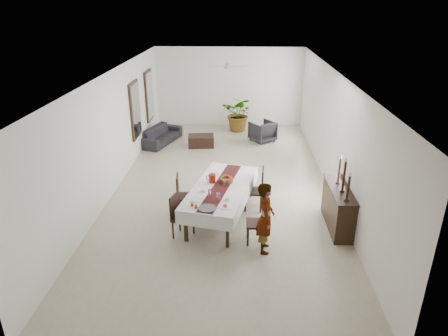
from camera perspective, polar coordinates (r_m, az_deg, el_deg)
floor at (r=11.51m, az=-0.20°, el=-2.45°), size 6.00×12.00×0.00m
ceiling at (r=10.54m, az=-0.23°, el=13.46°), size 6.00×12.00×0.02m
wall_back at (r=16.73m, az=0.77°, el=11.49°), size 6.00×0.02×3.20m
wall_front at (r=5.54m, az=-3.20°, el=-14.32°), size 6.00×0.02×3.20m
wall_left at (r=11.45m, az=-15.44°, el=5.17°), size 0.02×12.00×3.20m
wall_right at (r=11.19m, az=15.37°, el=4.76°), size 0.02×12.00×3.20m
dining_table_top at (r=9.55m, az=-0.41°, el=-2.85°), size 1.62×2.77×0.05m
table_leg_fl at (r=8.85m, az=-5.55°, el=-8.24°), size 0.09×0.09×0.76m
table_leg_fr at (r=8.60m, az=0.50°, el=-9.14°), size 0.09×0.09×0.76m
table_leg_bl at (r=10.92m, az=-1.11°, el=-1.75°), size 0.09×0.09×0.76m
table_leg_br at (r=10.72m, az=3.80°, el=-2.29°), size 0.09×0.09×0.76m
tablecloth_top at (r=9.54m, az=-0.41°, el=-2.68°), size 1.85×3.00×0.01m
tablecloth_drape_left at (r=9.78m, az=-4.00°, el=-3.08°), size 0.61×2.73×0.33m
tablecloth_drape_right at (r=9.48m, az=3.30°, el=-3.96°), size 0.61×2.73×0.33m
tablecloth_drape_near at (r=8.44m, az=-2.93°, el=-7.61°), size 1.25×0.29×0.33m
tablecloth_drape_far at (r=10.83m, az=1.53°, el=-0.33°), size 1.25×0.29×0.33m
table_runner at (r=9.53m, az=-0.41°, el=-2.63°), size 0.95×2.73×0.00m
red_pitcher at (r=9.70m, az=-1.71°, el=-1.48°), size 0.19×0.19×0.22m
pitcher_handle at (r=9.72m, az=-2.23°, el=-1.42°), size 0.13×0.05×0.13m
wine_glass_near at (r=8.86m, az=-0.81°, el=-4.11°), size 0.08×0.08×0.18m
wine_glass_mid at (r=9.01m, az=-2.08°, el=-3.62°), size 0.08×0.08×0.18m
wine_glass_far at (r=9.53m, az=-0.01°, el=-2.04°), size 0.08×0.08×0.18m
teacup_right at (r=8.88m, az=0.50°, el=-4.44°), size 0.10×0.10×0.07m
saucer_right at (r=8.90m, az=0.50°, el=-4.59°), size 0.16×0.16×0.01m
teacup_left at (r=9.28m, az=-2.97°, el=-3.21°), size 0.10×0.10×0.07m
saucer_left at (r=9.29m, az=-2.97°, el=-3.36°), size 0.16×0.16×0.01m
plate_near_right at (r=8.61m, az=0.17°, el=-5.58°), size 0.26×0.26×0.02m
bread_near_right at (r=8.60m, az=0.17°, el=-5.41°), size 0.10×0.10×0.10m
plate_near_left at (r=8.92m, az=-3.82°, el=-4.54°), size 0.26×0.26×0.02m
plate_far_left at (r=10.14m, az=-1.41°, el=-0.97°), size 0.26×0.26×0.02m
serving_tray at (r=8.56m, az=-2.43°, el=-5.77°), size 0.39×0.39×0.02m
jam_jar_a at (r=8.59m, az=-4.03°, el=-5.49°), size 0.07×0.07×0.08m
jam_jar_b at (r=8.67m, az=-4.57°, el=-5.20°), size 0.07×0.07×0.08m
fruit_basket at (r=9.74m, az=0.31°, el=-1.72°), size 0.33×0.33×0.11m
fruit_red at (r=9.71m, az=0.53°, el=-1.25°), size 0.10×0.10×0.10m
fruit_green at (r=9.74m, az=0.12°, el=-1.18°), size 0.09×0.09×0.09m
chair_right_near_seat at (r=8.77m, az=4.64°, el=-7.91°), size 0.44×0.44×0.05m
chair_right_near_leg_fl at (r=8.76m, az=5.82°, el=-9.88°), size 0.04×0.04×0.43m
chair_right_near_leg_fr at (r=9.06m, az=5.69°, el=-8.64°), size 0.04×0.04×0.43m
chair_right_near_leg_bl at (r=8.74m, az=3.44°, el=-9.86°), size 0.04×0.04×0.43m
chair_right_near_leg_br at (r=9.04m, az=3.39°, el=-8.63°), size 0.04×0.04×0.43m
chair_right_near_back at (r=8.63m, az=6.03°, el=-6.21°), size 0.04×0.44×0.56m
chair_right_far_seat at (r=10.08m, az=4.25°, el=-3.31°), size 0.50×0.50×0.05m
chair_right_far_leg_fl at (r=10.03m, az=5.26°, el=-5.17°), size 0.05×0.05×0.46m
chair_right_far_leg_fr at (r=10.37m, az=5.32°, el=-4.17°), size 0.05×0.05×0.46m
chair_right_far_leg_bl at (r=10.04m, az=3.06°, el=-5.07°), size 0.05×0.05×0.46m
chair_right_far_leg_br at (r=10.38m, az=3.20°, el=-4.07°), size 0.05×0.05×0.46m
chair_right_far_back at (r=9.94m, az=5.54°, el=-1.71°), size 0.07×0.47×0.60m
chair_left_near_seat at (r=8.99m, az=-5.88°, el=-7.21°), size 0.54×0.54×0.05m
chair_left_near_leg_fl at (r=9.31m, az=-6.34°, el=-7.76°), size 0.05×0.05×0.42m
chair_left_near_leg_fr at (r=9.05m, az=-7.31°, el=-8.82°), size 0.05×0.05×0.42m
chair_left_near_leg_bl at (r=9.18m, az=-4.35°, el=-8.17°), size 0.05×0.05×0.42m
chair_left_near_leg_br at (r=8.91m, az=-5.27°, el=-9.26°), size 0.05×0.05×0.42m
chair_left_near_back at (r=8.92m, az=-7.09°, el=-5.36°), size 0.16×0.42×0.54m
chair_left_far_seat at (r=9.89m, az=-5.41°, el=-4.11°), size 0.48×0.48×0.05m
chair_left_far_leg_fl at (r=10.17m, az=-6.35°, el=-4.89°), size 0.05×0.05×0.44m
chair_left_far_leg_fr at (r=9.85m, az=-6.44°, el=-5.87°), size 0.05×0.05×0.44m
chair_left_far_leg_bl at (r=10.15m, az=-4.30°, el=-4.85°), size 0.05×0.05×0.44m
chair_left_far_leg_br at (r=9.84m, az=-4.33°, el=-5.84°), size 0.05×0.05×0.44m
chair_left_far_back at (r=9.76m, az=-6.65°, el=-2.56°), size 0.08×0.44×0.56m
woman at (r=8.35m, az=5.93°, el=-7.08°), size 0.38×0.58×1.57m
sideboard_body at (r=9.66m, az=15.97°, el=-5.55°), size 0.43×1.60×0.96m
sideboard_top at (r=9.44m, az=16.29°, el=-2.90°), size 0.47×1.66×0.03m
candlestick_near_base at (r=8.92m, az=17.13°, el=-4.36°), size 0.11×0.11×0.03m
candlestick_near_shaft at (r=8.80m, az=17.35°, el=-2.72°), size 0.05×0.05×0.53m
candlestick_near_candle at (r=8.67m, az=17.59°, el=-0.88°), size 0.04×0.04×0.09m
candlestick_mid_base at (r=9.29m, az=16.53°, el=-3.15°), size 0.11×0.11×0.03m
candlestick_mid_shaft at (r=9.14m, az=16.78°, el=-1.11°), size 0.05×0.05×0.69m
candlestick_mid_candle at (r=8.99m, az=17.06°, el=1.16°), size 0.04×0.04×0.09m
candlestick_far_base at (r=9.66m, az=15.97°, el=-2.04°), size 0.11×0.11×0.03m
candlestick_far_shaft at (r=9.54m, az=16.17°, el=-0.35°), size 0.05×0.05×0.59m
candlestick_far_candle at (r=9.41m, az=16.40°, el=1.53°), size 0.04×0.04×0.09m
sofa at (r=15.01m, az=-9.00°, el=4.68°), size 1.38×2.15×0.59m
armchair at (r=15.06m, az=5.52°, el=5.24°), size 1.13×1.14×0.75m
coffee_table at (r=14.51m, az=-3.29°, el=3.90°), size 0.97×0.69×0.41m
potted_plant at (r=16.14m, az=2.20°, el=7.78°), size 1.55×1.44×1.41m
mirror_frame_near at (r=13.47m, az=-12.57°, el=8.08°), size 0.06×1.05×1.85m
mirror_glass_near at (r=13.46m, az=-12.42°, el=8.08°), size 0.01×0.90×1.70m
mirror_frame_far at (r=15.45m, az=-10.65°, el=10.13°), size 0.06×1.05×1.85m
mirror_glass_far at (r=15.44m, az=-10.52°, el=10.13°), size 0.01×0.90×1.70m
fan_rod at (r=13.52m, az=0.39°, el=15.17°), size 0.04×0.04×0.20m
fan_hub at (r=13.55m, az=0.39°, el=14.33°), size 0.16×0.16×0.08m
fan_blade_n at (r=13.89m, az=0.45°, el=14.55°), size 0.10×0.55×0.01m
fan_blade_s at (r=13.20m, az=0.33°, el=14.10°), size 0.10×0.55×0.01m
fan_blade_e at (r=13.54m, az=1.92°, el=14.31°), size 0.55×0.10×0.01m
fan_blade_w at (r=13.56m, az=-1.13°, el=14.33°), size 0.55×0.10×0.01m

